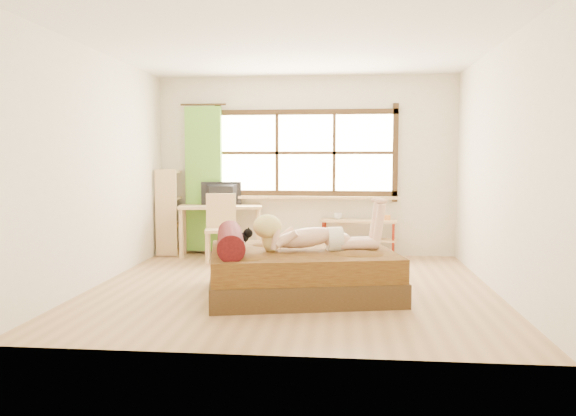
# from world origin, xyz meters

# --- Properties ---
(floor) EXTENTS (4.50, 4.50, 0.00)m
(floor) POSITION_xyz_m (0.00, 0.00, 0.00)
(floor) COLOR #9E754C
(floor) RESTS_ON ground
(ceiling) EXTENTS (4.50, 4.50, 0.00)m
(ceiling) POSITION_xyz_m (0.00, 0.00, 2.70)
(ceiling) COLOR white
(ceiling) RESTS_ON wall_back
(wall_back) EXTENTS (4.50, 0.00, 4.50)m
(wall_back) POSITION_xyz_m (0.00, 2.25, 1.35)
(wall_back) COLOR silver
(wall_back) RESTS_ON floor
(wall_front) EXTENTS (4.50, 0.00, 4.50)m
(wall_front) POSITION_xyz_m (0.00, -2.25, 1.35)
(wall_front) COLOR silver
(wall_front) RESTS_ON floor
(wall_left) EXTENTS (0.00, 4.50, 4.50)m
(wall_left) POSITION_xyz_m (-2.25, 0.00, 1.35)
(wall_left) COLOR silver
(wall_left) RESTS_ON floor
(wall_right) EXTENTS (0.00, 4.50, 4.50)m
(wall_right) POSITION_xyz_m (2.25, 0.00, 1.35)
(wall_right) COLOR silver
(wall_right) RESTS_ON floor
(window) EXTENTS (2.80, 0.16, 1.46)m
(window) POSITION_xyz_m (0.00, 2.22, 1.51)
(window) COLOR #FFEDBF
(window) RESTS_ON wall_back
(curtain) EXTENTS (0.55, 0.10, 2.20)m
(curtain) POSITION_xyz_m (-1.55, 2.13, 1.15)
(curtain) COLOR #529C2A
(curtain) RESTS_ON wall_back
(bed) EXTENTS (2.23, 1.93, 0.74)m
(bed) POSITION_xyz_m (0.08, -0.31, 0.26)
(bed) COLOR black
(bed) RESTS_ON floor
(woman) EXTENTS (1.41, 0.67, 0.58)m
(woman) POSITION_xyz_m (0.28, -0.35, 0.78)
(woman) COLOR #E5B193
(woman) RESTS_ON bed
(kitten) EXTENTS (0.31, 0.18, 0.23)m
(kitten) POSITION_xyz_m (-0.59, -0.20, 0.60)
(kitten) COLOR black
(kitten) RESTS_ON bed
(desk) EXTENTS (1.30, 0.77, 0.77)m
(desk) POSITION_xyz_m (-1.26, 1.95, 0.66)
(desk) COLOR tan
(desk) RESTS_ON floor
(monitor) EXTENTS (0.61, 0.18, 0.35)m
(monitor) POSITION_xyz_m (-1.26, 2.00, 0.94)
(monitor) COLOR black
(monitor) RESTS_ON desk
(chair) EXTENTS (0.50, 0.50, 0.96)m
(chair) POSITION_xyz_m (-1.17, 1.59, 0.53)
(chair) COLOR tan
(chair) RESTS_ON floor
(pipe_shelf) EXTENTS (1.15, 0.40, 0.64)m
(pipe_shelf) POSITION_xyz_m (0.81, 2.07, 0.41)
(pipe_shelf) COLOR tan
(pipe_shelf) RESTS_ON floor
(cup) EXTENTS (0.13, 0.13, 0.10)m
(cup) POSITION_xyz_m (0.50, 2.07, 0.61)
(cup) COLOR gray
(cup) RESTS_ON pipe_shelf
(book) EXTENTS (0.18, 0.23, 0.02)m
(book) POSITION_xyz_m (1.00, 2.07, 0.57)
(book) COLOR gray
(book) RESTS_ON pipe_shelf
(bookshelf) EXTENTS (0.37, 0.59, 1.29)m
(bookshelf) POSITION_xyz_m (-2.08, 2.10, 0.66)
(bookshelf) COLOR tan
(bookshelf) RESTS_ON floor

